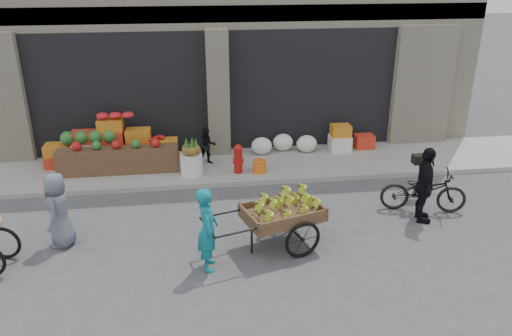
{
  "coord_description": "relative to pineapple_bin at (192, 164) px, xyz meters",
  "views": [
    {
      "loc": [
        -0.68,
        -7.36,
        4.81
      ],
      "look_at": [
        0.49,
        1.44,
        1.1
      ],
      "focal_mm": 35.0,
      "sensor_mm": 36.0,
      "label": 1
    }
  ],
  "objects": [
    {
      "name": "fruit_display",
      "position": [
        -1.73,
        0.78,
        0.3
      ],
      "size": [
        3.1,
        1.12,
        1.24
      ],
      "color": "red",
      "rests_on": "sidewalk"
    },
    {
      "name": "orange_bucket",
      "position": [
        1.6,
        -0.1,
        -0.1
      ],
      "size": [
        0.32,
        0.32,
        0.3
      ],
      "primitive_type": "cylinder",
      "color": "orange",
      "rests_on": "sidewalk"
    },
    {
      "name": "pineapple_bin",
      "position": [
        0.0,
        0.0,
        0.0
      ],
      "size": [
        0.52,
        0.52,
        0.5
      ],
      "primitive_type": "cylinder",
      "color": "silver",
      "rests_on": "sidewalk"
    },
    {
      "name": "cyclist",
      "position": [
        4.48,
        -2.67,
        0.4
      ],
      "size": [
        0.59,
        0.97,
        1.54
      ],
      "primitive_type": "imported",
      "rotation": [
        0.0,
        0.0,
        1.32
      ],
      "color": "black",
      "rests_on": "ground"
    },
    {
      "name": "building",
      "position": [
        0.75,
        4.43,
        3.0
      ],
      "size": [
        14.0,
        6.45,
        7.0
      ],
      "color": "beige",
      "rests_on": "ground"
    },
    {
      "name": "seated_person",
      "position": [
        0.4,
        0.6,
        0.21
      ],
      "size": [
        0.51,
        0.43,
        0.93
      ],
      "primitive_type": "imported",
      "rotation": [
        0.0,
        0.0,
        0.17
      ],
      "color": "black",
      "rests_on": "sidewalk"
    },
    {
      "name": "banana_cart",
      "position": [
        1.52,
        -3.26,
        0.33
      ],
      "size": [
        2.48,
        1.54,
        0.97
      ],
      "rotation": [
        0.0,
        0.0,
        0.3
      ],
      "color": "brown",
      "rests_on": "ground"
    },
    {
      "name": "right_bay_goods",
      "position": [
        3.36,
        1.1,
        0.04
      ],
      "size": [
        3.35,
        0.6,
        0.7
      ],
      "color": "silver",
      "rests_on": "sidewalk"
    },
    {
      "name": "vendor_grey",
      "position": [
        -2.37,
        -2.67,
        0.33
      ],
      "size": [
        0.52,
        0.73,
        1.4
      ],
      "primitive_type": "imported",
      "rotation": [
        0.0,
        0.0,
        -1.68
      ],
      "color": "slate",
      "rests_on": "ground"
    },
    {
      "name": "fire_hydrant",
      "position": [
        1.1,
        -0.05,
        0.13
      ],
      "size": [
        0.22,
        0.22,
        0.71
      ],
      "color": "#A5140F",
      "rests_on": "sidewalk"
    },
    {
      "name": "vendor_woman",
      "position": [
        0.23,
        -3.76,
        0.36
      ],
      "size": [
        0.35,
        0.54,
        1.47
      ],
      "primitive_type": "imported",
      "rotation": [
        0.0,
        0.0,
        1.56
      ],
      "color": "#107282",
      "rests_on": "ground"
    },
    {
      "name": "ground",
      "position": [
        0.75,
        -3.6,
        -0.37
      ],
      "size": [
        80.0,
        80.0,
        0.0
      ],
      "primitive_type": "plane",
      "color": "#424244",
      "rests_on": "ground"
    },
    {
      "name": "sidewalk",
      "position": [
        0.75,
        0.5,
        -0.31
      ],
      "size": [
        18.0,
        2.2,
        0.12
      ],
      "primitive_type": "cube",
      "color": "gray",
      "rests_on": "ground"
    },
    {
      "name": "bicycle",
      "position": [
        4.68,
        -2.27,
        0.08
      ],
      "size": [
        1.81,
        1.01,
        0.9
      ],
      "primitive_type": "imported",
      "rotation": [
        0.0,
        0.0,
        1.32
      ],
      "color": "black",
      "rests_on": "ground"
    }
  ]
}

